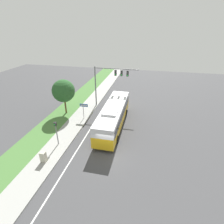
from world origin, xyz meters
TOP-DOWN VIEW (x-y plane):
  - ground_plane at (0.00, 0.00)m, footprint 80.00×80.00m
  - sidewalk at (-6.20, 0.00)m, footprint 2.80×80.00m
  - grass_verge at (-9.40, 0.00)m, footprint 3.60×80.00m
  - lane_divider_near at (-3.60, 0.00)m, footprint 0.14×30.00m
  - bus at (-0.67, 5.44)m, footprint 2.73×11.79m
  - signal_gantry at (-2.66, 11.57)m, footprint 7.05×0.41m
  - pedestrian_signal at (-6.15, -0.09)m, footprint 0.28×0.34m
  - street_sign at (-5.42, 6.61)m, footprint 1.23×0.08m
  - utility_cabinet at (-6.17, -3.11)m, footprint 0.57×0.46m
  - roadside_tree at (-8.88, 7.67)m, footprint 3.44×3.44m

SIDE VIEW (x-z plane):
  - ground_plane at x=0.00m, z-range 0.00..0.00m
  - lane_divider_near at x=-3.60m, z-range 0.00..0.01m
  - grass_verge at x=-9.40m, z-range 0.00..0.10m
  - sidewalk at x=-6.20m, z-range 0.00..0.12m
  - utility_cabinet at x=-6.17m, z-range 0.12..1.26m
  - street_sign at x=-5.42m, z-range 0.51..3.02m
  - bus at x=-0.67m, z-range 0.19..3.48m
  - pedestrian_signal at x=-6.15m, z-range 0.56..3.63m
  - roadside_tree at x=-8.88m, z-range 1.09..6.52m
  - signal_gantry at x=-2.66m, z-range 1.63..8.50m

